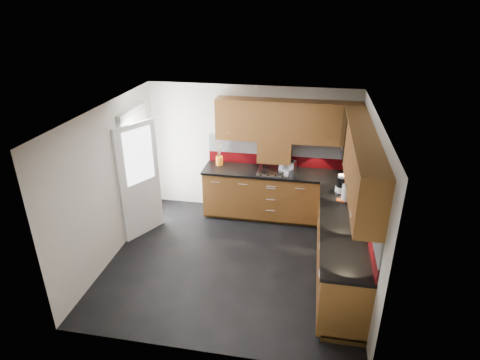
% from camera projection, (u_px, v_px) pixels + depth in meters
% --- Properties ---
extents(room, '(4.00, 3.80, 2.64)m').
position_uv_depth(room, '(232.00, 174.00, 5.69)').
color(room, black).
extents(base_cabinets, '(2.70, 3.20, 0.95)m').
position_uv_depth(base_cabinets, '(304.00, 220.00, 6.60)').
color(base_cabinets, brown).
rests_on(base_cabinets, room).
extents(countertop, '(2.72, 3.22, 0.04)m').
position_uv_depth(countertop, '(306.00, 195.00, 6.39)').
color(countertop, black).
rests_on(countertop, base_cabinets).
extents(backsplash, '(2.70, 3.20, 0.54)m').
position_uv_depth(backsplash, '(321.00, 173.00, 6.43)').
color(backsplash, maroon).
rests_on(backsplash, countertop).
extents(upper_cabinets, '(2.50, 3.20, 0.72)m').
position_uv_depth(upper_cabinets, '(322.00, 139.00, 6.05)').
color(upper_cabinets, brown).
rests_on(upper_cabinets, room).
extents(extractor_hood, '(0.60, 0.33, 0.40)m').
position_uv_depth(extractor_hood, '(275.00, 151.00, 7.17)').
color(extractor_hood, brown).
rests_on(extractor_hood, room).
extents(glass_cabinet, '(0.32, 0.80, 0.66)m').
position_uv_depth(glass_cabinet, '(353.00, 133.00, 6.21)').
color(glass_cabinet, black).
rests_on(glass_cabinet, room).
extents(back_door, '(0.42, 1.19, 2.04)m').
position_uv_depth(back_door, '(139.00, 174.00, 6.85)').
color(back_door, white).
rests_on(back_door, room).
extents(gas_hob, '(0.55, 0.49, 0.04)m').
position_uv_depth(gas_hob, '(273.00, 171.00, 7.16)').
color(gas_hob, silver).
rests_on(gas_hob, countertop).
extents(utensil_pot, '(0.13, 0.13, 0.47)m').
position_uv_depth(utensil_pot, '(219.00, 160.00, 7.43)').
color(utensil_pot, orange).
rests_on(utensil_pot, countertop).
extents(toaster, '(0.31, 0.23, 0.20)m').
position_uv_depth(toaster, '(288.00, 166.00, 7.17)').
color(toaster, silver).
rests_on(toaster, countertop).
extents(food_processor, '(0.18, 0.18, 0.29)m').
position_uv_depth(food_processor, '(341.00, 184.00, 6.39)').
color(food_processor, white).
rests_on(food_processor, countertop).
extents(paper_towel, '(0.15, 0.15, 0.26)m').
position_uv_depth(paper_towel, '(346.00, 193.00, 6.12)').
color(paper_towel, white).
rests_on(paper_towel, countertop).
extents(orange_cloth, '(0.15, 0.13, 0.01)m').
position_uv_depth(orange_cloth, '(341.00, 200.00, 6.16)').
color(orange_cloth, '#D54F17').
rests_on(orange_cloth, countertop).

